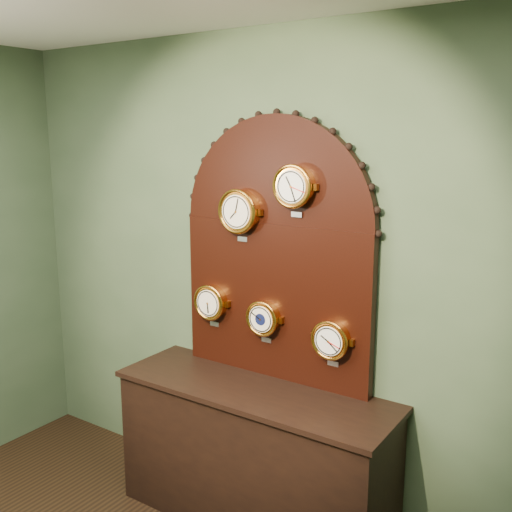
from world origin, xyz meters
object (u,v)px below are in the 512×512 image
Objects in this scene: shop_counter at (254,458)px; arabic_clock at (294,186)px; hygrometer at (211,302)px; tide_clock at (331,340)px; display_board at (276,242)px; roman_clock at (239,211)px; barometer at (263,318)px.

shop_counter is 1.57m from arabic_clock.
tide_clock is (0.81, 0.00, -0.08)m from hygrometer.
tide_clock is at bearing 0.01° from hygrometer.
display_board is at bearing 90.00° from shop_counter.
roman_clock is (-0.20, 0.15, 1.39)m from shop_counter.
roman_clock is 0.39m from arabic_clock.
display_board is 0.36m from arabic_clock.
hygrometer is 1.01× the size of tide_clock.
display_board reaches higher than arabic_clock.
shop_counter is 1.05× the size of display_board.
shop_counter is at bearing -134.72° from arabic_clock.
tide_clock is (0.39, 0.15, 0.75)m from shop_counter.
display_board reaches higher than barometer.
arabic_clock reaches higher than hygrometer.
hygrometer is at bearing -170.98° from display_board.
barometer is at bearing 179.99° from tide_clock.
display_board is at bearing 9.02° from hygrometer.
barometer is at bearing 179.85° from arabic_clock.
display_board is (0.00, 0.22, 1.23)m from shop_counter.
barometer is at bearing 0.02° from hygrometer.
shop_counter is 5.60× the size of arabic_clock.
shop_counter is 0.81m from barometer.
arabic_clock is 0.78m from barometer.
arabic_clock is 0.92m from hygrometer.
arabic_clock is at bearing 0.09° from roman_clock.
hygrometer is 1.04× the size of barometer.
roman_clock is 1.13× the size of hygrometer.
tide_clock is at bearing 0.10° from arabic_clock.
display_board reaches higher than tide_clock.
display_board is at bearing 170.39° from tide_clock.
arabic_clock is 0.84m from tide_clock.
barometer is (-0.04, 0.15, 0.79)m from shop_counter.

